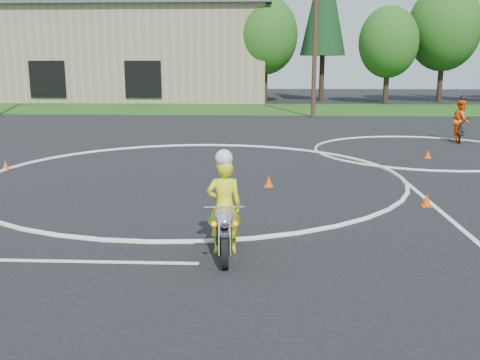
{
  "coord_description": "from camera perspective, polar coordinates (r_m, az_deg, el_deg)",
  "views": [
    {
      "loc": [
        2.07,
        -12.26,
        3.22
      ],
      "look_at": [
        1.61,
        -2.51,
        1.1
      ],
      "focal_mm": 40.0,
      "sensor_mm": 36.0,
      "label": 1
    }
  ],
  "objects": [
    {
      "name": "rider_primary_grp",
      "position": [
        9.17,
        -1.7,
        -2.52
      ],
      "size": [
        0.64,
        0.45,
        1.83
      ],
      "rotation": [
        0.0,
        0.0,
        0.1
      ],
      "color": "yellow",
      "rests_on": "ground"
    },
    {
      "name": "rider_second_grp",
      "position": [
        24.58,
        22.48,
        5.42
      ],
      "size": [
        1.29,
        2.14,
        1.95
      ],
      "rotation": [
        0.0,
        0.0,
        -0.31
      ],
      "color": "black",
      "rests_on": "ground"
    },
    {
      "name": "ground",
      "position": [
        12.84,
        -6.65,
        -2.35
      ],
      "size": [
        120.0,
        120.0,
        0.0
      ],
      "primitive_type": "plane",
      "color": "black",
      "rests_on": "ground"
    },
    {
      "name": "treeline",
      "position": [
        48.68,
        18.57,
        15.65
      ],
      "size": [
        38.2,
        8.1,
        14.52
      ],
      "color": "#382619",
      "rests_on": "ground"
    },
    {
      "name": "course_markings",
      "position": [
        16.92,
        3.01,
        1.3
      ],
      "size": [
        19.05,
        19.05,
        0.12
      ],
      "color": "silver",
      "rests_on": "ground"
    },
    {
      "name": "grass_strip",
      "position": [
        39.44,
        -0.3,
        7.6
      ],
      "size": [
        120.0,
        10.0,
        0.02
      ],
      "primitive_type": "cube",
      "color": "#1E4714",
      "rests_on": "ground"
    },
    {
      "name": "warehouse",
      "position": [
        55.98,
        -18.76,
        12.6
      ],
      "size": [
        41.0,
        17.0,
        8.3
      ],
      "color": "tan",
      "rests_on": "ground"
    },
    {
      "name": "primary_motorcycle",
      "position": [
        9.16,
        -1.71,
        -5.17
      ],
      "size": [
        0.65,
        1.87,
        0.98
      ],
      "rotation": [
        0.0,
        0.0,
        0.1
      ],
      "color": "black",
      "rests_on": "ground"
    },
    {
      "name": "traffic_cones",
      "position": [
        15.68,
        9.71,
        0.74
      ],
      "size": [
        17.61,
        11.89,
        0.3
      ],
      "color": "#E44A0C",
      "rests_on": "ground"
    },
    {
      "name": "utility_poles",
      "position": [
        33.44,
        8.04,
        15.54
      ],
      "size": [
        41.6,
        1.12,
        10.0
      ],
      "color": "#473321",
      "rests_on": "ground"
    }
  ]
}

